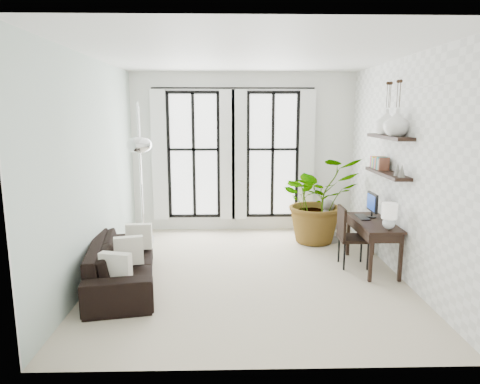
{
  "coord_description": "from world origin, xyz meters",
  "views": [
    {
      "loc": [
        -0.28,
        -6.19,
        2.41
      ],
      "look_at": [
        -0.12,
        0.3,
        1.2
      ],
      "focal_mm": 32.0,
      "sensor_mm": 36.0,
      "label": 1
    }
  ],
  "objects_px": {
    "desk": "(374,225)",
    "arc_lamp": "(139,139)",
    "sofa": "(122,263)",
    "plant": "(318,199)",
    "desk_chair": "(348,233)",
    "buddha": "(328,224)"
  },
  "relations": [
    {
      "from": "sofa",
      "to": "desk_chair",
      "type": "xyz_separation_m",
      "value": [
        3.39,
        0.66,
        0.23
      ]
    },
    {
      "from": "sofa",
      "to": "desk",
      "type": "height_order",
      "value": "desk"
    },
    {
      "from": "arc_lamp",
      "to": "buddha",
      "type": "height_order",
      "value": "arc_lamp"
    },
    {
      "from": "arc_lamp",
      "to": "buddha",
      "type": "xyz_separation_m",
      "value": [
        3.28,
        1.01,
        -1.66
      ]
    },
    {
      "from": "sofa",
      "to": "desk_chair",
      "type": "bearing_deg",
      "value": -89.33
    },
    {
      "from": "desk_chair",
      "to": "buddha",
      "type": "bearing_deg",
      "value": 91.4
    },
    {
      "from": "desk",
      "to": "arc_lamp",
      "type": "xyz_separation_m",
      "value": [
        -3.64,
        0.49,
        1.29
      ]
    },
    {
      "from": "buddha",
      "to": "arc_lamp",
      "type": "bearing_deg",
      "value": -162.85
    },
    {
      "from": "plant",
      "to": "buddha",
      "type": "height_order",
      "value": "plant"
    },
    {
      "from": "desk_chair",
      "to": "arc_lamp",
      "type": "distance_m",
      "value": 3.61
    },
    {
      "from": "sofa",
      "to": "desk",
      "type": "distance_m",
      "value": 3.8
    },
    {
      "from": "sofa",
      "to": "arc_lamp",
      "type": "distance_m",
      "value": 1.96
    },
    {
      "from": "arc_lamp",
      "to": "desk",
      "type": "bearing_deg",
      "value": -7.68
    },
    {
      "from": "desk",
      "to": "arc_lamp",
      "type": "height_order",
      "value": "arc_lamp"
    },
    {
      "from": "sofa",
      "to": "plant",
      "type": "height_order",
      "value": "plant"
    },
    {
      "from": "desk_chair",
      "to": "desk",
      "type": "bearing_deg",
      "value": -19.32
    },
    {
      "from": "sofa",
      "to": "desk_chair",
      "type": "relative_size",
      "value": 2.26
    },
    {
      "from": "arc_lamp",
      "to": "buddha",
      "type": "relative_size",
      "value": 3.21
    },
    {
      "from": "desk",
      "to": "arc_lamp",
      "type": "bearing_deg",
      "value": 172.32
    },
    {
      "from": "buddha",
      "to": "desk",
      "type": "bearing_deg",
      "value": -76.39
    },
    {
      "from": "sofa",
      "to": "buddha",
      "type": "height_order",
      "value": "buddha"
    },
    {
      "from": "arc_lamp",
      "to": "desk_chair",
      "type": "bearing_deg",
      "value": -6.21
    }
  ]
}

